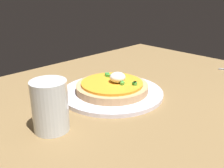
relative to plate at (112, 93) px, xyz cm
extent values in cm
cube|color=olive|center=(-2.75, 7.57, -2.06)|extent=(105.20, 86.43, 3.07)
cylinder|color=white|center=(0.00, 0.00, 0.00)|extent=(27.37, 27.37, 1.05)
cylinder|color=tan|center=(0.00, 0.00, 1.48)|extent=(19.35, 19.35, 1.91)
cylinder|color=orange|center=(0.00, 0.00, 2.75)|extent=(16.51, 16.51, 0.63)
ellipsoid|color=white|center=(-1.09, 1.02, 4.42)|extent=(4.25, 4.25, 2.72)
cube|color=green|center=(-2.19, -3.69, 3.46)|extent=(1.11, 1.45, 0.80)
cube|color=green|center=(-0.55, 3.30, 3.46)|extent=(1.48, 1.19, 0.80)
cube|color=#357E30|center=(-4.60, -0.41, 3.46)|extent=(1.47, 1.47, 0.80)
cube|color=green|center=(-2.69, -4.77, 3.46)|extent=(1.50, 1.42, 0.80)
cube|color=green|center=(-2.65, 5.69, 3.46)|extent=(1.33, 1.51, 0.80)
cube|color=#24802B|center=(-2.76, 5.56, 3.46)|extent=(1.35, 0.92, 0.80)
cylinder|color=silver|center=(21.56, 4.17, 4.78)|extent=(7.28, 7.28, 10.61)
cylinder|color=beige|center=(21.56, 4.17, 2.63)|extent=(6.41, 6.41, 5.52)
camera|label=1|loc=(46.06, 46.38, 27.56)|focal=42.06mm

